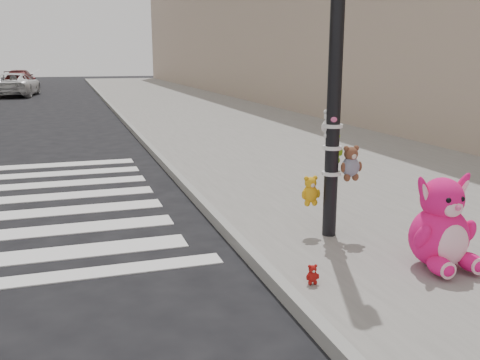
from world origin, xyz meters
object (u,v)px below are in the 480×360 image
object	(u,v)px
signal_pole	(335,94)
red_teddy	(312,274)
pink_bunny	(442,229)
car_white_near	(15,85)

from	to	relation	value
signal_pole	red_teddy	xyz separation A→B (m)	(-0.82, -1.24, -1.57)
pink_bunny	red_teddy	world-z (taller)	pink_bunny
signal_pole	red_teddy	size ratio (longest dim) A/B	20.63
pink_bunny	car_white_near	xyz separation A→B (m)	(-6.18, 28.88, 0.11)
pink_bunny	red_teddy	distance (m)	1.43
signal_pole	car_white_near	world-z (taller)	signal_pole
car_white_near	signal_pole	bearing A→B (deg)	107.53
pink_bunny	car_white_near	world-z (taller)	car_white_near
car_white_near	red_teddy	bearing A→B (deg)	105.48
red_teddy	car_white_near	size ratio (longest dim) A/B	0.04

